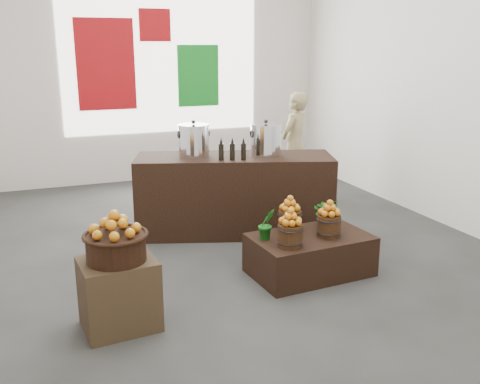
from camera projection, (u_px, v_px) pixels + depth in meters
name	position (u px, v px, depth m)	size (l,w,h in m)	color
ground	(215.00, 250.00, 5.92)	(7.00, 7.00, 0.00)	#393A37
back_wall	(143.00, 58.00, 8.53)	(6.00, 0.04, 4.00)	silver
back_opening	(162.00, 58.00, 8.62)	(3.20, 0.02, 2.40)	white
deco_red_left	(106.00, 65.00, 8.32)	(0.90, 0.04, 1.40)	#9C0C10
deco_green_right	(198.00, 76.00, 8.90)	(0.70, 0.04, 1.00)	#137D1F
deco_red_upper	(155.00, 25.00, 8.44)	(0.50, 0.04, 0.50)	#9C0C10
crate	(119.00, 294.00, 4.23)	(0.57, 0.47, 0.57)	#493922
wicker_basket	(116.00, 248.00, 4.13)	(0.46, 0.46, 0.21)	black
apples_in_basket	(115.00, 223.00, 4.07)	(0.36, 0.36, 0.19)	#A61F05
display_table	(310.00, 255.00, 5.26)	(1.14, 0.70, 0.40)	black
apple_bucket_front_left	(290.00, 235.00, 4.91)	(0.23, 0.23, 0.21)	#3E2610
apples_in_bucket_front_left	(291.00, 217.00, 4.86)	(0.17, 0.17, 0.15)	#A61F05
apple_bucket_front_right	(329.00, 226.00, 5.17)	(0.23, 0.23, 0.21)	#3E2610
apples_in_bucket_front_right	(330.00, 208.00, 5.12)	(0.17, 0.17, 0.15)	#A61F05
apple_bucket_rear	(290.00, 221.00, 5.32)	(0.23, 0.23, 0.21)	#3E2610
apples_in_bucket_rear	(290.00, 203.00, 5.27)	(0.17, 0.17, 0.15)	#A61F05
herb_garnish_right	(326.00, 211.00, 5.48)	(0.27, 0.23, 0.30)	#135E15
herb_garnish_left	(267.00, 224.00, 5.08)	(0.17, 0.13, 0.30)	#135E15
counter	(234.00, 195.00, 6.37)	(2.30, 0.73, 0.94)	black
stock_pot_left	(194.00, 141.00, 6.18)	(0.35, 0.35, 0.35)	silver
stock_pot_center	(266.00, 141.00, 6.22)	(0.35, 0.35, 0.35)	silver
oil_cruets	(235.00, 149.00, 5.99)	(0.25, 0.06, 0.26)	black
shopper	(294.00, 145.00, 7.89)	(0.56, 0.37, 1.55)	#94855B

